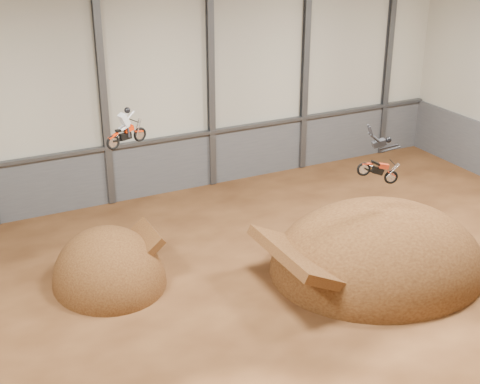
# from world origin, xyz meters

# --- Properties ---
(floor) EXTENTS (40.00, 40.00, 0.00)m
(floor) POSITION_xyz_m (0.00, 0.00, 0.00)
(floor) COLOR #432512
(floor) RESTS_ON ground
(back_wall) EXTENTS (40.00, 0.10, 14.00)m
(back_wall) POSITION_xyz_m (0.00, 15.00, 7.00)
(back_wall) COLOR beige
(back_wall) RESTS_ON ground
(lower_band_back) EXTENTS (39.80, 0.18, 3.50)m
(lower_band_back) POSITION_xyz_m (0.00, 14.90, 1.75)
(lower_band_back) COLOR #55575D
(lower_band_back) RESTS_ON ground
(steel_rail) EXTENTS (39.80, 0.35, 0.20)m
(steel_rail) POSITION_xyz_m (0.00, 14.75, 3.55)
(steel_rail) COLOR #47494F
(steel_rail) RESTS_ON lower_band_back
(steel_column_2) EXTENTS (0.40, 0.36, 13.90)m
(steel_column_2) POSITION_xyz_m (-3.33, 14.80, 7.00)
(steel_column_2) COLOR #47494F
(steel_column_2) RESTS_ON ground
(steel_column_3) EXTENTS (0.40, 0.36, 13.90)m
(steel_column_3) POSITION_xyz_m (3.33, 14.80, 7.00)
(steel_column_3) COLOR #47494F
(steel_column_3) RESTS_ON ground
(steel_column_4) EXTENTS (0.40, 0.36, 13.90)m
(steel_column_4) POSITION_xyz_m (10.00, 14.80, 7.00)
(steel_column_4) COLOR #47494F
(steel_column_4) RESTS_ON ground
(steel_column_5) EXTENTS (0.40, 0.36, 13.90)m
(steel_column_5) POSITION_xyz_m (16.67, 14.80, 7.00)
(steel_column_5) COLOR #47494F
(steel_column_5) RESTS_ON ground
(takeoff_ramp) EXTENTS (5.31, 6.13, 5.31)m
(takeoff_ramp) POSITION_xyz_m (-6.08, 5.90, 0.00)
(takeoff_ramp) COLOR #3D210F
(takeoff_ramp) RESTS_ON ground
(landing_ramp) EXTENTS (10.98, 9.71, 6.33)m
(landing_ramp) POSITION_xyz_m (6.21, 1.36, 0.00)
(landing_ramp) COLOR #3D210F
(landing_ramp) RESTS_ON ground
(fmx_rider_a) EXTENTS (2.31, 1.41, 1.97)m
(fmx_rider_a) POSITION_xyz_m (-4.58, 6.46, 7.45)
(fmx_rider_a) COLOR red
(fmx_rider_b) EXTENTS (3.48, 1.86, 3.17)m
(fmx_rider_b) POSITION_xyz_m (5.81, 1.61, 5.89)
(fmx_rider_b) COLOR red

